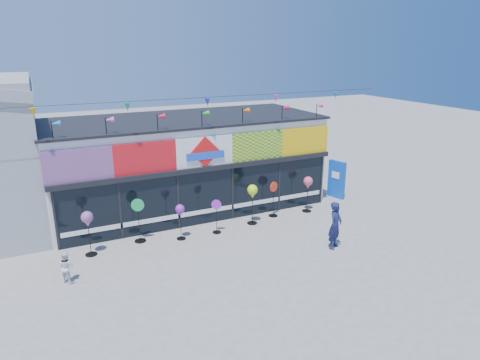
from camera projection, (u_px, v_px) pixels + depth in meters
ground at (241, 257)px, 15.14m from camera, size 80.00×80.00×0.00m
kite_shop at (186, 162)px, 19.65m from camera, size 16.00×5.70×5.31m
blue_sign at (337, 179)px, 20.87m from camera, size 0.42×0.92×1.85m
spinner_0 at (87, 220)px, 14.92m from camera, size 0.42×0.42×1.67m
spinner_1 at (139, 219)px, 16.11m from camera, size 0.47×0.44×1.73m
spinner_2 at (180, 212)px, 16.25m from camera, size 0.36×0.36×1.42m
spinner_3 at (217, 215)px, 16.93m from camera, size 0.37×0.36×1.40m
spinner_4 at (252, 193)px, 17.63m from camera, size 0.43×0.43×1.71m
spinner_5 at (273, 198)px, 18.57m from camera, size 0.43×0.40×1.58m
spinner_6 at (308, 184)px, 18.97m from camera, size 0.41×0.41×1.64m
adult_man at (335, 225)px, 15.61m from camera, size 0.78×0.69×1.79m
child at (66, 267)px, 13.43m from camera, size 0.55×0.57×1.03m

